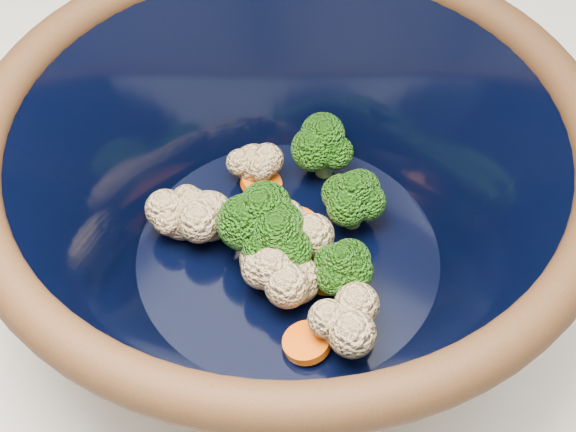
{
  "coord_description": "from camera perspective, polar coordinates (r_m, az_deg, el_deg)",
  "views": [
    {
      "loc": [
        0.13,
        -0.29,
        1.35
      ],
      "look_at": [
        -0.04,
        -0.03,
        0.97
      ],
      "focal_mm": 50.0,
      "sensor_mm": 36.0,
      "label": 1
    }
  ],
  "objects": [
    {
      "name": "vegetable_pile",
      "position": [
        0.5,
        -0.13,
        -0.62
      ],
      "size": [
        0.16,
        0.16,
        0.06
      ],
      "color": "#608442",
      "rests_on": "mixing_bowl"
    },
    {
      "name": "mixing_bowl",
      "position": [
        0.48,
        0.0,
        1.15
      ],
      "size": [
        0.36,
        0.36,
        0.15
      ],
      "rotation": [
        0.0,
        0.0,
        0.07
      ],
      "color": "black",
      "rests_on": "counter"
    }
  ]
}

